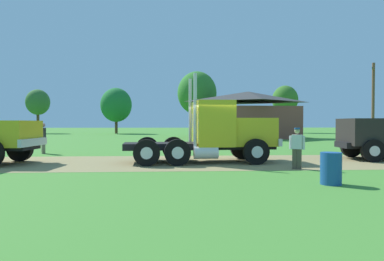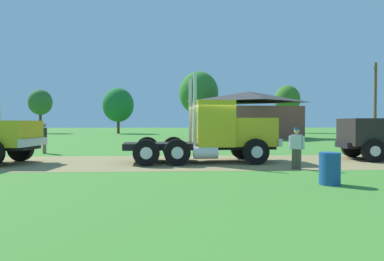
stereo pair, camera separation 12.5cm
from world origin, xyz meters
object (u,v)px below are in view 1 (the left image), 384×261
Objects in this scene: visitor_far_side at (43,137)px; utility_pole_near at (373,100)px; visitor_walking_mid at (297,147)px; steel_barrel at (331,168)px; truck_foreground_white at (218,133)px; shed_building at (248,116)px.

visitor_far_side is 0.24× the size of utility_pole_near.
utility_pole_near is at bearing 52.71° from visitor_walking_mid.
truck_foreground_white is at bearing 112.82° from steel_barrel.
visitor_far_side is 0.16× the size of shed_building.
utility_pole_near reaches higher than visitor_walking_mid.
steel_barrel is 0.09× the size of shed_building.
steel_barrel is at bearing -123.24° from utility_pole_near.
truck_foreground_white is 4.34× the size of visitor_walking_mid.
shed_building reaches higher than visitor_walking_mid.
visitor_far_side reaches higher than visitor_walking_mid.
steel_barrel is at bearing -97.99° from shed_building.
shed_building is (6.51, 23.14, 1.22)m from truck_foreground_white.
shed_building is (3.85, 25.67, 1.68)m from visitor_walking_mid.
visitor_walking_mid is (2.67, -2.53, -0.46)m from truck_foreground_white.
shed_building reaches higher than truck_foreground_white.
steel_barrel is 29.31m from shed_building.
visitor_walking_mid is at bearing -31.05° from visitor_far_side.
visitor_walking_mid is 0.15× the size of shed_building.
visitor_far_side is at bearing 138.26° from steel_barrel.
visitor_walking_mid is 23.09m from utility_pole_near.
visitor_walking_mid is at bearing 86.19° from steel_barrel.
shed_building reaches higher than steel_barrel.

